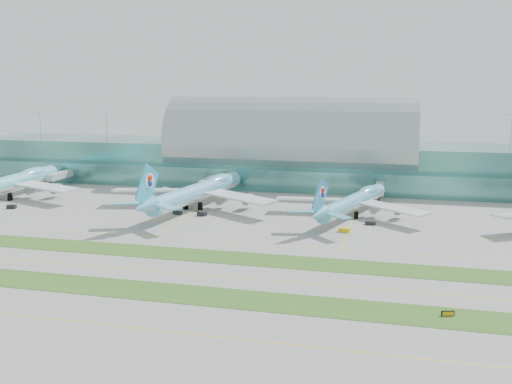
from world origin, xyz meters
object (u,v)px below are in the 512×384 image
(airliner_b, at_px, (198,190))
(taxiway_sign_east, at_px, (448,313))
(terminal, at_px, (291,155))
(airliner_c, at_px, (354,201))
(airliner_a, at_px, (9,182))

(airliner_b, height_order, taxiway_sign_east, airliner_b)
(terminal, bearing_deg, taxiway_sign_east, -68.39)
(airliner_c, height_order, taxiway_sign_east, airliner_c)
(airliner_c, relative_size, taxiway_sign_east, 23.54)
(airliner_c, bearing_deg, airliner_a, -162.36)
(airliner_c, distance_m, taxiway_sign_east, 94.17)
(airliner_b, relative_size, airliner_c, 1.23)
(terminal, xyz_separation_m, taxiway_sign_east, (61.68, -155.67, -13.63))
(airliner_c, xyz_separation_m, taxiway_sign_east, (26.37, -90.26, -5.14))
(terminal, bearing_deg, airliner_b, -111.45)
(airliner_c, bearing_deg, airliner_b, -162.80)
(airliner_a, xyz_separation_m, taxiway_sign_east, (172.93, -89.57, -6.27))
(terminal, height_order, airliner_a, terminal)
(airliner_b, distance_m, taxiway_sign_east, 125.87)
(airliner_b, bearing_deg, taxiway_sign_east, -36.94)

